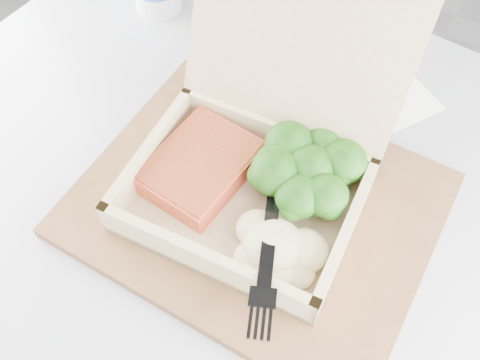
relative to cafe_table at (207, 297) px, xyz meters
The scene contains 9 objects.
floor 0.69m from the cafe_table, 65.18° to the left, with size 4.00×4.00×0.00m, color #939398.
cafe_table is the anchor object (origin of this frame).
serving_tray 0.21m from the cafe_table, 53.10° to the left, with size 0.36×0.29×0.02m, color brown.
takeout_container 0.27m from the cafe_table, 71.35° to the left, with size 0.25×0.26×0.21m.
salmon_fillet 0.24m from the cafe_table, 117.69° to the left, with size 0.09×0.12×0.02m, color #F25D2F.
broccoli_pile 0.27m from the cafe_table, 49.69° to the left, with size 0.12×0.12×0.04m, color #2C6E18, non-canonical shape.
mashed_potatoes 0.25m from the cafe_table, ahead, with size 0.09×0.08×0.03m, color #C8B581.
plastic_fork 0.26m from the cafe_table, 21.63° to the left, with size 0.08×0.16×0.02m.
receipt 0.33m from the cafe_table, 68.77° to the left, with size 0.08×0.15×0.00m, color white.
Camera 1 is at (0.00, -0.58, 1.24)m, focal length 40.00 mm.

